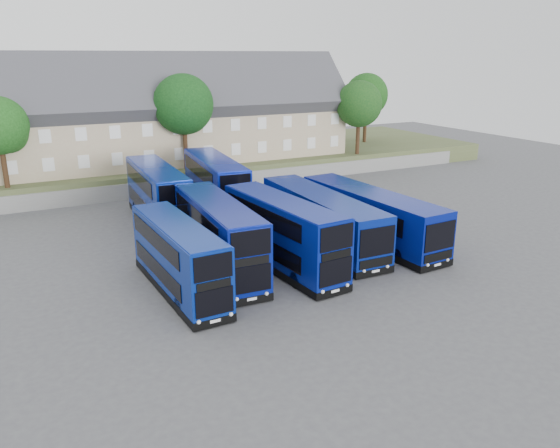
{
  "coord_description": "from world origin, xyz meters",
  "views": [
    {
      "loc": [
        -13.99,
        -25.91,
        12.83
      ],
      "look_at": [
        1.6,
        4.49,
        2.2
      ],
      "focal_mm": 35.0,
      "sensor_mm": 36.0,
      "label": 1
    }
  ],
  "objects": [
    {
      "name": "tree_west",
      "position": [
        -13.85,
        25.1,
        7.05
      ],
      "size": [
        4.8,
        4.8,
        7.65
      ],
      "color": "#382314",
      "rests_on": "earth_bank"
    },
    {
      "name": "coach_east_b",
      "position": [
        8.68,
        4.23,
        1.78
      ],
      "size": [
        3.54,
        13.41,
        3.63
      ],
      "rotation": [
        0.0,
        0.0,
        0.06
      ],
      "color": "navy",
      "rests_on": "ground"
    },
    {
      "name": "retaining_wall",
      "position": [
        0.0,
        24.0,
        0.75
      ],
      "size": [
        70.0,
        0.4,
        1.5
      ],
      "primitive_type": "cube",
      "color": "slate",
      "rests_on": "ground"
    },
    {
      "name": "tree_east",
      "position": [
        22.15,
        25.1,
        7.39
      ],
      "size": [
        5.12,
        5.12,
        8.16
      ],
      "color": "#382314",
      "rests_on": "earth_bank"
    },
    {
      "name": "earth_bank",
      "position": [
        0.0,
        34.0,
        1.0
      ],
      "size": [
        80.0,
        20.0,
        2.0
      ],
      "primitive_type": "cube",
      "color": "#4D5731",
      "rests_on": "ground"
    },
    {
      "name": "terrace_row",
      "position": [
        -3.0,
        30.0,
        6.6
      ],
      "size": [
        48.0,
        10.4,
        11.2
      ],
      "color": "tan",
      "rests_on": "earth_bank"
    },
    {
      "name": "dd_rear_left",
      "position": [
        -3.61,
        15.33,
        2.22
      ],
      "size": [
        3.0,
        11.46,
        4.52
      ],
      "rotation": [
        0.0,
        0.0,
        -0.03
      ],
      "color": "#072190",
      "rests_on": "ground"
    },
    {
      "name": "tree_mid",
      "position": [
        2.15,
        25.6,
        8.07
      ],
      "size": [
        5.76,
        5.76,
        9.18
      ],
      "color": "#382314",
      "rests_on": "earth_bank"
    },
    {
      "name": "ground",
      "position": [
        0.0,
        0.0,
        0.0
      ],
      "size": [
        120.0,
        120.0,
        0.0
      ],
      "primitive_type": "plane",
      "color": "#4B4B51",
      "rests_on": "ground"
    },
    {
      "name": "tree_far",
      "position": [
        28.15,
        32.1,
        7.73
      ],
      "size": [
        5.44,
        5.44,
        8.67
      ],
      "color": "#382314",
      "rests_on": "earth_bank"
    },
    {
      "name": "coach_east_a",
      "position": [
        5.16,
        5.17,
        1.79
      ],
      "size": [
        3.09,
        13.38,
        3.64
      ],
      "rotation": [
        0.0,
        0.0,
        -0.02
      ],
      "color": "navy",
      "rests_on": "ground"
    },
    {
      "name": "dd_front_right",
      "position": [
        0.83,
        2.6,
        2.13
      ],
      "size": [
        3.4,
        11.06,
        4.33
      ],
      "rotation": [
        0.0,
        0.0,
        0.08
      ],
      "color": "navy",
      "rests_on": "ground"
    },
    {
      "name": "dd_front_mid",
      "position": [
        -2.94,
        3.84,
        2.16
      ],
      "size": [
        3.1,
        11.17,
        4.39
      ],
      "rotation": [
        0.0,
        0.0,
        -0.05
      ],
      "color": "navy",
      "rests_on": "ground"
    },
    {
      "name": "dd_rear_right",
      "position": [
        1.51,
        16.13,
        2.28
      ],
      "size": [
        3.8,
        11.85,
        4.63
      ],
      "rotation": [
        0.0,
        0.0,
        -0.1
      ],
      "color": "#081A9A",
      "rests_on": "ground"
    },
    {
      "name": "dd_front_left",
      "position": [
        -6.06,
        1.87,
        1.96
      ],
      "size": [
        2.72,
        10.13,
        3.99
      ],
      "rotation": [
        0.0,
        0.0,
        0.04
      ],
      "color": "navy",
      "rests_on": "ground"
    }
  ]
}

